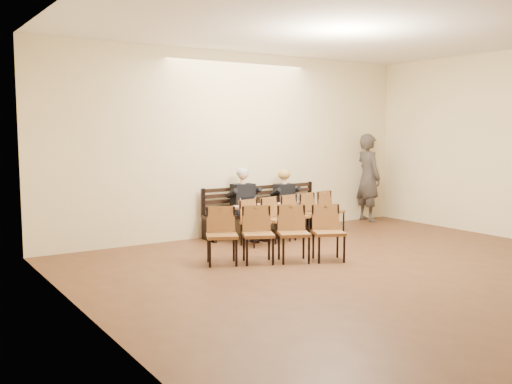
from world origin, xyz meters
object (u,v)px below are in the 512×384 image
at_px(bag, 317,220).
at_px(chair_row_back, 276,234).
at_px(passerby, 368,171).
at_px(chair_row_front, 296,217).
at_px(water_bottle, 298,206).
at_px(laptop, 253,209).
at_px(seated_woman, 287,204).
at_px(bench, 266,223).
at_px(seated_man, 246,204).

distance_m(bag, chair_row_back, 3.39).
bearing_deg(passerby, chair_row_front, 112.55).
xyz_separation_m(water_bottle, passerby, (2.27, 0.43, 0.56)).
bearing_deg(water_bottle, laptop, 178.68).
bearing_deg(chair_row_front, passerby, 6.82).
xyz_separation_m(seated_woman, laptop, (-0.93, -0.18, 0.01)).
bearing_deg(bench, chair_row_back, -120.40).
height_order(bench, chair_row_back, chair_row_back).
distance_m(water_bottle, passerby, 2.38).
relative_size(chair_row_front, chair_row_back, 1.17).
height_order(passerby, chair_row_front, passerby).
xyz_separation_m(bench, seated_man, (-0.54, -0.12, 0.42)).
distance_m(bench, chair_row_back, 2.40).
relative_size(seated_woman, bag, 3.05).
height_order(water_bottle, chair_row_front, chair_row_front).
distance_m(water_bottle, chair_row_front, 0.47).
bearing_deg(seated_woman, passerby, 5.26).
bearing_deg(water_bottle, passerby, 10.68).
relative_size(passerby, chair_row_back, 1.05).
relative_size(laptop, chair_row_back, 0.16).
bearing_deg(water_bottle, chair_row_front, -133.56).
bearing_deg(chair_row_front, bag, 23.92).
distance_m(bench, bag, 1.39).
bearing_deg(water_bottle, bench, 149.21).
relative_size(passerby, chair_row_front, 0.90).
bearing_deg(chair_row_front, seated_man, 136.44).
xyz_separation_m(bag, chair_row_front, (-1.14, -0.75, 0.27)).
bearing_deg(seated_man, bag, 6.53).
xyz_separation_m(seated_man, passerby, (3.36, 0.22, 0.47)).
bearing_deg(seated_woman, chair_row_back, -130.18).
bearing_deg(passerby, laptop, 103.25).
xyz_separation_m(laptop, passerby, (3.32, 0.40, 0.54)).
bearing_deg(bag, chair_row_front, -146.68).
height_order(laptop, chair_row_front, chair_row_front).
relative_size(seated_woman, laptop, 3.25).
height_order(seated_woman, chair_row_back, seated_woman).
relative_size(bag, chair_row_front, 0.15).
xyz_separation_m(bench, water_bottle, (0.55, -0.33, 0.33)).
height_order(laptop, bag, laptop).
xyz_separation_m(seated_woman, passerby, (2.39, 0.22, 0.55)).
relative_size(seated_man, laptop, 3.70).
height_order(seated_man, passerby, passerby).
bearing_deg(chair_row_front, water_bottle, 37.03).
relative_size(seated_man, chair_row_front, 0.52).
xyz_separation_m(seated_woman, bag, (0.96, 0.22, -0.43)).
bearing_deg(laptop, chair_row_front, -12.89).
xyz_separation_m(seated_woman, water_bottle, (0.12, -0.21, -0.01)).
xyz_separation_m(water_bottle, chair_row_front, (-0.31, -0.32, -0.15)).
bearing_deg(bag, seated_man, -173.47).
xyz_separation_m(bench, laptop, (-0.50, -0.30, 0.35)).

